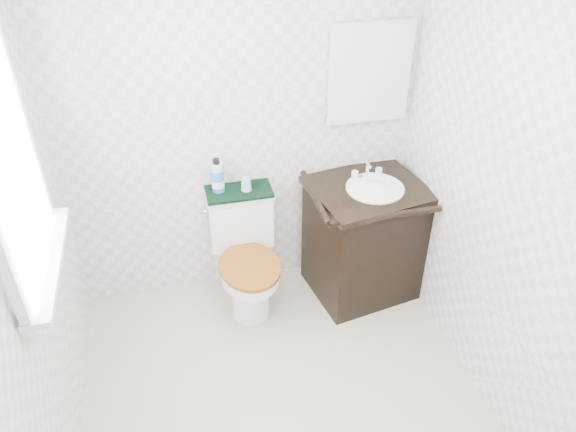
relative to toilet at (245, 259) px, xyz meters
name	(u,v)px	position (x,y,z in m)	size (l,w,h in m)	color
floor	(287,414)	(0.05, -0.97, -0.34)	(2.40, 2.40, 0.00)	beige
wall_back	(241,123)	(0.05, 0.23, 0.86)	(2.40, 2.40, 0.00)	silver
wall_left	(14,280)	(-1.05, -0.97, 0.86)	(2.40, 2.40, 0.00)	silver
wall_right	(515,208)	(1.15, -0.97, 0.86)	(2.40, 2.40, 0.00)	silver
window	(7,171)	(-1.02, -0.72, 1.21)	(0.02, 0.70, 0.90)	white
mirror	(370,73)	(0.84, 0.21, 1.11)	(0.50, 0.02, 0.60)	silver
toilet	(245,259)	(0.00, 0.00, 0.00)	(0.42, 0.63, 0.78)	white
vanity	(364,237)	(0.79, -0.07, 0.09)	(0.79, 0.70, 0.92)	black
trash_bin	(244,271)	(0.00, 0.10, -0.19)	(0.24, 0.20, 0.31)	silver
towel	(239,191)	(0.00, 0.12, 0.44)	(0.41, 0.22, 0.02)	black
mouthwash_bottle	(217,176)	(-0.12, 0.15, 0.55)	(0.08, 0.08, 0.22)	blue
cup	(246,184)	(0.05, 0.12, 0.50)	(0.07, 0.07, 0.08)	#8BC4E3
soap_bar	(359,176)	(0.77, 0.06, 0.49)	(0.07, 0.05, 0.02)	#196A7C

